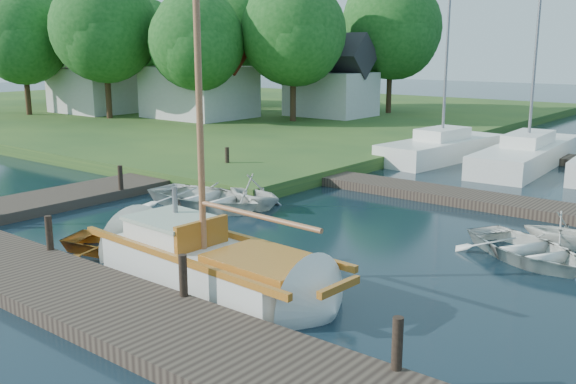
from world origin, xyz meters
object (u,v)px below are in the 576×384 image
Objects in this scene: dinghy at (132,239)px; tree_4 at (240,26)px; mooring_post_1 at (49,233)px; tree_3 at (294,31)px; tree_5 at (146,40)px; tree_7 at (392,27)px; tender_d at (564,228)px; tender_b at (253,190)px; tender_c at (528,245)px; tender_a at (206,194)px; marina_boat_1 at (527,153)px; marina_boat_0 at (442,146)px; house_c at (331,83)px; mooring_post_2 at (183,275)px; sailboat at (216,267)px; house_b at (97,79)px; tree_6 at (55,37)px; tree_0 at (23,37)px; mooring_post_3 at (397,343)px; house_a at (199,78)px; tree_1 at (105,27)px; tree_2 at (197,41)px; mooring_post_4 at (120,178)px; mooring_post_5 at (227,158)px.

tree_4 is at bearing 15.86° from dinghy.
tree_3 is at bearing 115.51° from mooring_post_1.
tree_7 is at bearing 18.43° from tree_5.
mooring_post_1 reaches higher than tender_d.
tender_c is (8.24, 0.32, -0.23)m from tender_b.
tree_4 is at bearing 37.65° from tender_a.
marina_boat_1 is at bearing 77.26° from mooring_post_1.
house_c is (-11.89, 8.48, 2.00)m from marina_boat_0.
mooring_post_2 is 0.08× the size of sailboat.
tender_b is at bearing -25.92° from house_b.
tree_6 is (-22.00, -2.00, -0.17)m from tree_3.
tree_0 is at bearing 154.46° from mooring_post_2.
marina_boat_1 reaches higher than tree_3.
house_b is at bearing -163.87° from tree_3.
mooring_post_3 is 0.13× the size of house_a.
marina_boat_0 is 18.21m from house_a.
tree_1 is (-29.51, 10.02, 5.74)m from tender_c.
mooring_post_2 is at bearing -136.22° from dinghy.
tree_5 is at bearing -165.96° from tree_4.
tree_5 is at bearing 141.51° from mooring_post_2.
tree_0 is (-35.87, 6.50, 5.03)m from tender_d.
mooring_post_2 is at bearing -38.49° from tree_5.
tender_b is 0.65× the size of tender_c.
tree_1 is at bearing -135.34° from house_a.
tree_1 is 6.38m from tree_2.
tender_a is at bearing 155.40° from marina_boat_1.
tree_0 is 14.45m from tree_4.
dinghy is at bearing 59.06° from mooring_post_1.
tender_c is 1.57m from tender_d.
tender_b is 0.24× the size of tree_1.
house_c is 0.64× the size of tree_0.
mooring_post_4 is at bearing -35.33° from tree_1.
marina_boat_0 is 14.74m from house_c.
mooring_post_4 is at bearing -50.91° from house_a.
tree_3 is (-7.00, 13.05, 5.11)m from mooring_post_5.
sailboat is at bearing 171.70° from tender_c.
tender_b is at bearing 127.86° from sailboat.
tree_5 is at bearing 90.00° from tree_0.
tree_3 is at bearing 123.92° from mooring_post_2.
tree_5 is at bearing 157.95° from house_a.
dinghy is 18.05m from marina_boat_1.
tender_a is at bearing 1.41° from dinghy.
mooring_post_2 is 7.94m from tender_b.
mooring_post_3 is (4.50, 0.00, 0.00)m from mooring_post_2.
mooring_post_1 is 0.09× the size of tree_1.
house_a is (-26.00, 21.00, 2.26)m from mooring_post_3.
mooring_post_4 is at bearing 167.06° from marina_boat_0.
tree_2 is (-15.00, 19.05, 4.55)m from mooring_post_1.
mooring_post_2 is 1.57m from sailboat.
mooring_post_1 is 0.36× the size of tender_b.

